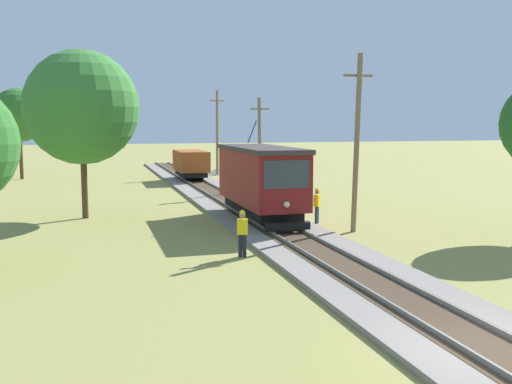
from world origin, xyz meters
The scene contains 14 objects.
ground_plane centered at (0.00, 0.00, 0.00)m, with size 260.00×260.00×0.00m, color olive.
track_ballast centered at (0.00, 0.00, 0.09)m, with size 4.20×120.00×0.18m, color gray.
sleeper_bed centered at (0.00, 0.00, 0.18)m, with size 2.04×120.00×0.01m, color #423323.
rail_left centered at (-0.72, 0.00, 0.25)m, with size 0.07×120.00×0.14m, color gray.
red_tram centered at (0.00, 17.84, 2.19)m, with size 2.60×8.54×4.79m.
freight_car centered at (0.00, 38.97, 1.56)m, with size 2.40×5.20×2.31m.
utility_pole_near_tram centered at (3.37, 13.95, 4.13)m, with size 1.40×0.63×8.06m.
utility_pole_mid centered at (3.37, 29.51, 3.48)m, with size 1.40×0.58×6.78m.
utility_pole_far centered at (3.37, 43.85, 4.11)m, with size 1.40×0.41×8.02m.
gravel_pile centered at (3.92, 44.95, 0.40)m, with size 3.02×3.02×0.81m, color #9E998E.
track_worker centered at (-2.83, 10.67, 0.98)m, with size 0.44×0.35×1.78m.
second_worker centered at (2.58, 16.68, 0.98)m, with size 0.43×0.44×1.78m.
tree_left_near centered at (-14.17, 45.21, 5.67)m, with size 4.73×4.73×8.05m.
tree_left_far centered at (-8.56, 21.53, 5.79)m, with size 5.91×5.91×8.75m.
Camera 1 is at (-8.18, -9.91, 5.01)m, focal length 40.56 mm.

